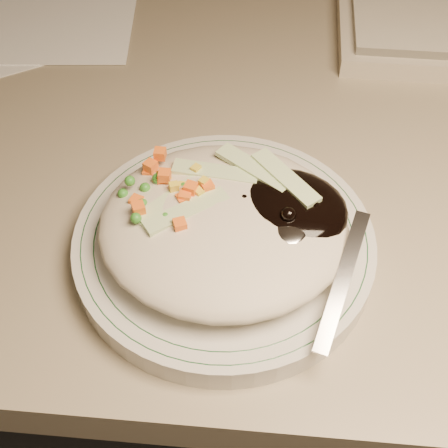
{
  "coord_description": "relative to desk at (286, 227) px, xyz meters",
  "views": [
    {
      "loc": [
        -0.03,
        0.87,
        1.14
      ],
      "look_at": [
        -0.06,
        1.18,
        0.78
      ],
      "focal_mm": 50.0,
      "sensor_mm": 36.0,
      "label": 1
    }
  ],
  "objects": [
    {
      "name": "desk",
      "position": [
        0.0,
        0.0,
        0.0
      ],
      "size": [
        1.4,
        0.7,
        0.74
      ],
      "color": "gray",
      "rests_on": "ground"
    },
    {
      "name": "plate",
      "position": [
        -0.06,
        -0.2,
        0.21
      ],
      "size": [
        0.24,
        0.24,
        0.02
      ],
      "primitive_type": "cylinder",
      "color": "beige",
      "rests_on": "desk"
    },
    {
      "name": "plate_rim",
      "position": [
        -0.06,
        -0.2,
        0.22
      ],
      "size": [
        0.23,
        0.23,
        0.0
      ],
      "color": "#144723",
      "rests_on": "plate"
    },
    {
      "name": "meal",
      "position": [
        -0.06,
        -0.2,
        0.24
      ],
      "size": [
        0.21,
        0.19,
        0.05
      ],
      "color": "#BCB198",
      "rests_on": "plate"
    }
  ]
}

